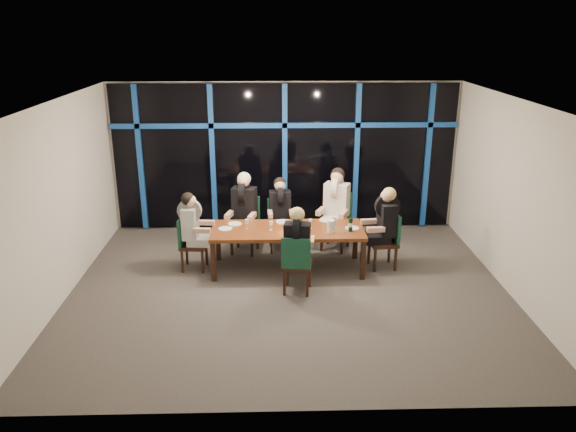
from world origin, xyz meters
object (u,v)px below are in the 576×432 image
Objects in this scene: diner_far_mid at (280,204)px; wine_bottle at (351,224)px; chair_far_right at (337,217)px; diner_far_right at (336,197)px; chair_far_left at (246,221)px; chair_far_mid at (280,221)px; diner_near_mid at (297,237)px; dining_table at (288,232)px; chair_near_mid at (297,262)px; diner_far_left at (244,202)px; chair_end_left at (189,240)px; chair_end_right at (388,237)px; water_pitcher at (331,227)px; diner_end_left at (192,220)px; diner_end_right at (385,216)px.

wine_bottle is (1.17, -1.05, -0.04)m from diner_far_mid.
diner_far_right is (-0.04, -0.08, 0.42)m from chair_far_right.
chair_far_left is 0.65m from chair_far_mid.
dining_table is at bearing -72.27° from diner_near_mid.
diner_near_mid is (0.01, 0.08, 0.39)m from chair_near_mid.
diner_far_left is at bearing 152.77° from wine_bottle.
diner_near_mid reaches higher than chair_far_right.
diner_far_mid is (1.59, 0.83, 0.38)m from chair_end_left.
dining_table is 2.72× the size of chair_far_mid.
chair_far_left is 1.10× the size of diner_near_mid.
dining_table is 2.74× the size of diner_near_mid.
diner_far_mid is (-0.23, 1.83, 0.37)m from chair_near_mid.
diner_far_mid is (-0.12, 0.90, 0.23)m from dining_table.
dining_table is 1.16m from diner_far_left.
diner_far_left is 1.07× the size of diner_near_mid.
chair_end_right is 0.79m from wine_bottle.
chair_far_right reaches higher than chair_far_mid.
chair_near_mid is at bearing -82.95° from dining_table.
wine_bottle reaches higher than dining_table.
wine_bottle is at bearing -47.32° from chair_far_mid.
diner_far_left is at bearing 131.56° from water_pitcher.
diner_end_left is at bearing -18.36° from diner_near_mid.
chair_end_left is at bearing -127.66° from diner_far_left.
water_pitcher is at bearing -91.87° from chair_end_left.
chair_near_mid is (0.24, -1.91, 0.01)m from chair_far_mid.
diner_far_mid reaches higher than wine_bottle.
dining_table is 2.82× the size of diner_end_left.
diner_end_left is (-1.51, -0.92, 0.37)m from chair_far_mid.
dining_table is at bearing -111.51° from diner_far_right.
water_pitcher is (1.50, -1.01, -0.13)m from diner_far_left.
wine_bottle is (1.81, -1.03, 0.29)m from chair_far_left.
wine_bottle is at bearing -130.91° from chair_near_mid.
chair_far_right reaches higher than water_pitcher.
chair_end_right reaches higher than chair_end_left.
diner_far_left reaches higher than dining_table.
water_pitcher is at bearing -81.43° from diner_end_right.
diner_end_right is at bearing -31.39° from chair_far_mid.
diner_far_right is (0.92, 0.91, 0.34)m from dining_table.
chair_far_left is at bearing 178.16° from diner_far_mid.
diner_near_mid reaches higher than chair_far_mid.
diner_far_left reaches higher than water_pitcher.
wine_bottle is (1.17, -1.13, 0.34)m from chair_far_mid.
chair_end_right reaches higher than chair_near_mid.
chair_far_left reaches higher than chair_end_right.
diner_far_right reaches higher than chair_far_right.
chair_far_right is at bearing -65.36° from diner_end_left.
diner_far_left is (-0.78, 0.80, 0.31)m from dining_table.
diner_far_left is at bearing -44.20° from diner_end_left.
water_pitcher is at bearing -19.92° from diner_far_left.
diner_end_left is (-1.63, 0.06, 0.22)m from dining_table.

